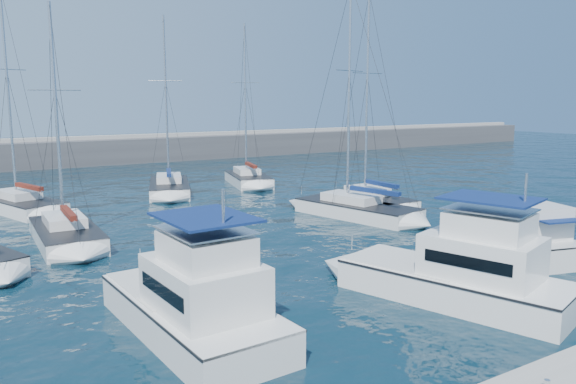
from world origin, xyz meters
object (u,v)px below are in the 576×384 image
motor_yacht_port_inner (196,304)px  sailboat_mid_d (357,209)px  sailboat_mid_e (371,201)px  sailboat_back_c (248,179)px  sailboat_mid_b (66,234)px  motor_yacht_stbd_inner (464,275)px  sailboat_back_b (169,187)px  sailboat_back_a (22,205)px  motor_yacht_stbd_outer (523,237)px

motor_yacht_port_inner → sailboat_mid_d: (16.76, 12.37, -0.61)m
sailboat_mid_e → sailboat_back_c: bearing=98.1°
motor_yacht_port_inner → sailboat_mid_e: bearing=33.0°
sailboat_mid_b → sailboat_mid_e: sailboat_mid_e is taller
motor_yacht_stbd_inner → sailboat_back_b: 30.80m
motor_yacht_stbd_inner → sailboat_back_a: size_ratio=0.59×
motor_yacht_stbd_outer → motor_yacht_port_inner: bearing=-162.9°
sailboat_back_b → sailboat_back_c: 8.07m
sailboat_back_b → sailboat_back_a: bearing=-150.0°
motor_yacht_stbd_outer → sailboat_back_c: 28.67m
sailboat_mid_b → sailboat_back_b: (10.64, 12.93, 0.01)m
motor_yacht_stbd_inner → motor_yacht_stbd_outer: size_ratio=1.29×
sailboat_mid_b → sailboat_back_b: bearing=52.4°
sailboat_back_a → sailboat_back_c: bearing=-9.1°
sailboat_back_a → sailboat_back_b: sailboat_back_a is taller
motor_yacht_port_inner → motor_yacht_stbd_inner: (10.12, -2.53, 0.00)m
sailboat_mid_d → sailboat_back_c: (0.61, 16.82, 0.01)m
sailboat_mid_b → sailboat_back_b: sailboat_back_b is taller
motor_yacht_stbd_inner → motor_yacht_stbd_outer: (7.96, 3.07, -0.19)m
sailboat_mid_b → sailboat_back_c: sailboat_back_c is taller
motor_yacht_stbd_outer → motor_yacht_stbd_inner: bearing=-143.5°
sailboat_mid_d → sailboat_back_c: sailboat_mid_d is taller
motor_yacht_stbd_inner → sailboat_back_b: (-0.76, 30.79, -0.61)m
motor_yacht_stbd_outer → sailboat_back_c: (-0.71, 28.66, -0.41)m
sailboat_mid_d → sailboat_mid_e: size_ratio=1.00×
sailboat_mid_e → motor_yacht_stbd_outer: bearing=-96.2°
motor_yacht_stbd_outer → sailboat_back_c: sailboat_back_c is taller
sailboat_mid_b → sailboat_back_a: sailboat_back_a is taller
sailboat_back_c → sailboat_mid_d: bearing=-77.5°
sailboat_mid_d → sailboat_back_a: sailboat_back_a is taller
sailboat_mid_d → motor_yacht_stbd_outer: bearing=-96.7°
motor_yacht_port_inner → sailboat_mid_d: size_ratio=0.56×
motor_yacht_port_inner → sailboat_back_c: size_ratio=0.59×
motor_yacht_stbd_outer → sailboat_mid_e: 13.74m
motor_yacht_stbd_inner → sailboat_back_c: 32.56m
motor_yacht_stbd_outer → sailboat_back_c: bearing=106.8°
sailboat_mid_e → sailboat_back_b: sailboat_mid_e is taller
motor_yacht_stbd_outer → sailboat_back_a: bearing=144.0°
sailboat_mid_d → sailboat_back_b: size_ratio=1.04×
motor_yacht_stbd_outer → sailboat_back_b: bearing=122.9°
motor_yacht_stbd_outer → sailboat_mid_e: size_ratio=0.47×
motor_yacht_stbd_outer → sailboat_mid_d: bearing=111.8°
motor_yacht_port_inner → motor_yacht_stbd_inner: size_ratio=0.93×
sailboat_back_a → motor_yacht_port_inner: bearing=-103.2°
motor_yacht_stbd_outer → sailboat_back_b: sailboat_back_b is taller
motor_yacht_port_inner → sailboat_mid_e: sailboat_mid_e is taller
motor_yacht_stbd_inner → sailboat_mid_e: 19.21m
sailboat_mid_b → sailboat_back_c: size_ratio=0.89×
sailboat_mid_d → sailboat_mid_e: bearing=20.4°
motor_yacht_stbd_inner → sailboat_back_c: sailboat_back_c is taller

